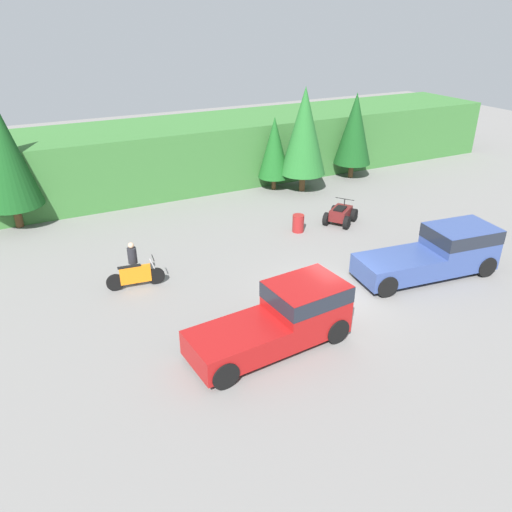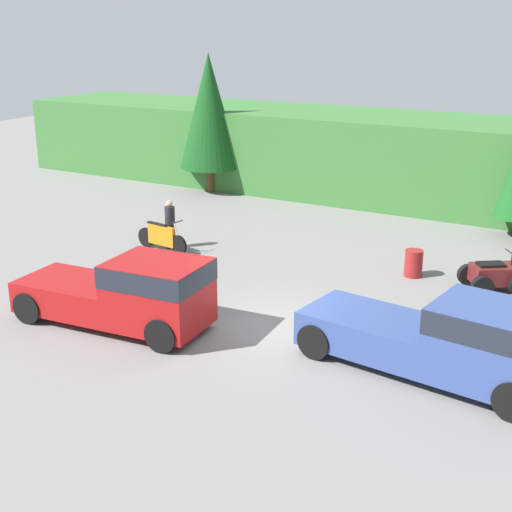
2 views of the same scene
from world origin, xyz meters
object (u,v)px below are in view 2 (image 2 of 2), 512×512
Objects in this scene: pickup_truck_red at (131,291)px; steel_barrel at (414,263)px; quad_atv at (494,276)px; dirt_bike at (162,237)px; rider_person at (170,222)px; pickup_truck_second at (453,338)px.

pickup_truck_red reaches higher than steel_barrel.
steel_barrel is at bearing 143.80° from quad_atv.
rider_person is at bearing 90.31° from dirt_bike.
rider_person is (-11.15, -1.37, 0.49)m from quad_atv.
dirt_bike is (-3.44, 5.88, -0.54)m from pickup_truck_red.
dirt_bike is 2.62× the size of steel_barrel.
dirt_bike reaches higher than steel_barrel.
quad_atv is (11.21, 1.82, -0.03)m from dirt_bike.
dirt_bike is at bearing -167.92° from steel_barrel.
pickup_truck_second is 7.09m from steel_barrel.
pickup_truck_red reaches higher than dirt_bike.
quad_atv is 2.54m from steel_barrel.
dirt_bike is 1.02× the size of quad_atv.
pickup_truck_red is 6.31× the size of steel_barrel.
pickup_truck_red is 2.45× the size of quad_atv.
pickup_truck_red is 0.90× the size of pickup_truck_second.
rider_person is 8.75m from steel_barrel.
rider_person is at bearing 151.70° from quad_atv.
pickup_truck_red reaches higher than quad_atv.
pickup_truck_red reaches higher than rider_person.
pickup_truck_second is 2.67× the size of dirt_bike.
rider_person reaches higher than dirt_bike.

